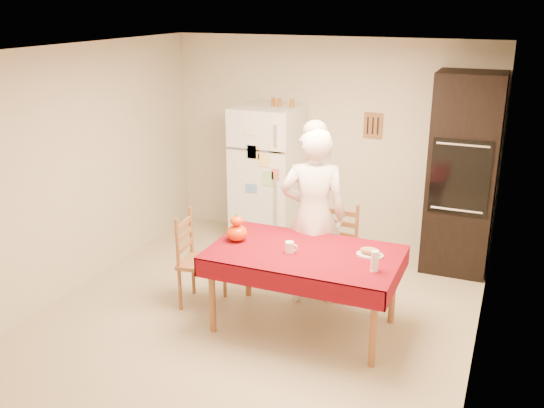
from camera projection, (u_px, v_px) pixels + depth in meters
The scene contains 17 objects.
floor at pixel (254, 318), 5.81m from camera, with size 4.50×4.50×0.00m, color tan.
room_shell at pixel (252, 154), 5.29m from camera, with size 4.02×4.52×2.51m.
refrigerator at pixel (267, 176), 7.42m from camera, with size 0.75×0.74×1.70m.
oven_cabinet at pixel (462, 175), 6.56m from camera, with size 0.70×0.62×2.20m.
dining_table at pixel (304, 259), 5.44m from camera, with size 1.70×1.00×0.76m.
chair_far at pixel (336, 246), 6.19m from camera, with size 0.45×0.43×0.95m.
chair_left at pixel (196, 256), 5.95m from camera, with size 0.46×0.47×0.95m.
seated_woman at pixel (313, 217), 5.90m from camera, with size 0.65×0.43×1.79m, color white.
coffee_mug at pixel (290, 247), 5.38m from camera, with size 0.08×0.08×0.10m, color white.
pumpkin_lower at pixel (237, 233), 5.64m from camera, with size 0.20×0.20×0.15m, color #D24404.
pumpkin_upper at pixel (237, 221), 5.60m from camera, with size 0.12×0.12×0.09m, color #C63304.
wine_glass at pixel (375, 261), 5.00m from camera, with size 0.07×0.07×0.18m, color white.
bread_plate at pixel (370, 255), 5.32m from camera, with size 0.24×0.24×0.02m, color silver.
bread_loaf at pixel (370, 251), 5.31m from camera, with size 0.18×0.10×0.06m, color #A57D51.
spice_jar_left at pixel (273, 102), 7.15m from camera, with size 0.05×0.05×0.10m, color brown.
spice_jar_mid at pixel (279, 102), 7.12m from camera, with size 0.05×0.05×0.10m, color #974B1B.
spice_jar_right at pixel (292, 103), 7.07m from camera, with size 0.05×0.05×0.10m, color #975B1B.
Camera 1 is at (2.12, -4.70, 2.90)m, focal length 40.00 mm.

